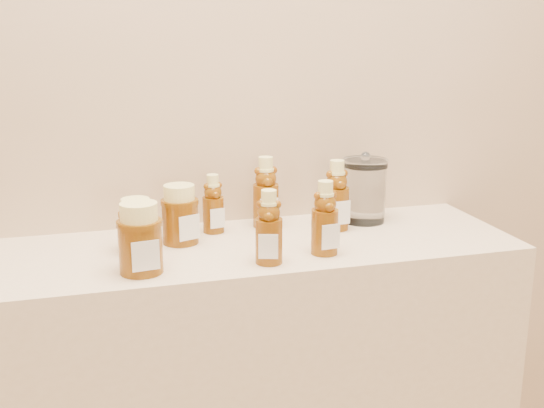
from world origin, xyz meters
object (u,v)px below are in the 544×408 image
object	(u,v)px
honey_jar_left	(136,225)
glass_canister	(364,188)
bear_bottle_back_left	(213,200)
bear_bottle_front_left	(269,222)

from	to	relation	value
honey_jar_left	glass_canister	bearing A→B (deg)	32.15
bear_bottle_back_left	bear_bottle_front_left	world-z (taller)	bear_bottle_front_left
bear_bottle_front_left	honey_jar_left	world-z (taller)	bear_bottle_front_left
bear_bottle_front_left	bear_bottle_back_left	bearing A→B (deg)	124.25
honey_jar_left	glass_canister	xyz separation A→B (m)	(0.57, 0.08, 0.03)
honey_jar_left	bear_bottle_back_left	bearing A→B (deg)	50.88
bear_bottle_back_left	glass_canister	bearing A→B (deg)	-12.60
bear_bottle_back_left	bear_bottle_front_left	size ratio (longest dim) A/B	0.90
bear_bottle_front_left	glass_canister	world-z (taller)	bear_bottle_front_left
bear_bottle_front_left	glass_canister	distance (m)	0.39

